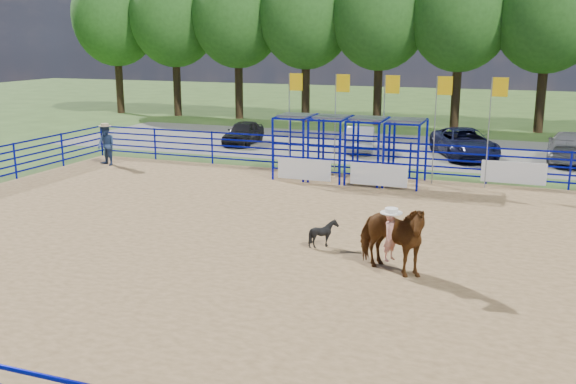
% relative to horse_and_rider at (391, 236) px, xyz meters
% --- Properties ---
extents(ground, '(120.00, 120.00, 0.00)m').
position_rel_horse_and_rider_xyz_m(ground, '(-1.45, 1.04, -0.96)').
color(ground, '#446327').
rests_on(ground, ground).
extents(arena_dirt, '(30.00, 20.00, 0.02)m').
position_rel_horse_and_rider_xyz_m(arena_dirt, '(-1.45, 1.04, -0.95)').
color(arena_dirt, '#A17E50').
rests_on(arena_dirt, ground).
extents(gravel_strip, '(40.00, 10.00, 0.01)m').
position_rel_horse_and_rider_xyz_m(gravel_strip, '(-1.45, 18.04, -0.96)').
color(gravel_strip, slate).
rests_on(gravel_strip, ground).
extents(horse_and_rider, '(2.35, 1.78, 2.24)m').
position_rel_horse_and_rider_xyz_m(horse_and_rider, '(0.00, 0.00, 0.00)').
color(horse_and_rider, '#5C3112').
rests_on(horse_and_rider, arena_dirt).
extents(calf, '(0.72, 0.64, 0.77)m').
position_rel_horse_and_rider_xyz_m(calf, '(-2.10, 1.33, -0.56)').
color(calf, black).
rests_on(calf, arena_dirt).
extents(spectator_cowboy, '(1.06, 0.93, 1.87)m').
position_rel_horse_and_rider_xyz_m(spectator_cowboy, '(-14.73, 9.04, -0.01)').
color(spectator_cowboy, navy).
rests_on(spectator_cowboy, arena_dirt).
extents(car_a, '(1.75, 3.74, 1.24)m').
position_rel_horse_and_rider_xyz_m(car_a, '(-11.47, 16.73, -0.33)').
color(car_a, black).
rests_on(car_a, gravel_strip).
extents(car_b, '(2.09, 4.05, 1.27)m').
position_rel_horse_and_rider_xyz_m(car_b, '(-4.99, 16.86, -0.31)').
color(car_b, '#919398').
rests_on(car_b, gravel_strip).
extents(car_c, '(4.02, 5.45, 1.38)m').
position_rel_horse_and_rider_xyz_m(car_c, '(0.14, 16.79, -0.26)').
color(car_c, black).
rests_on(car_c, gravel_strip).
extents(car_d, '(2.21, 4.97, 1.42)m').
position_rel_horse_and_rider_xyz_m(car_d, '(4.86, 17.27, -0.24)').
color(car_d, slate).
rests_on(car_d, gravel_strip).
extents(perimeter_fence, '(30.10, 20.10, 1.50)m').
position_rel_horse_and_rider_xyz_m(perimeter_fence, '(-1.45, 1.04, -0.21)').
color(perimeter_fence, '#070DA1').
rests_on(perimeter_fence, ground).
extents(chute_assembly, '(19.32, 2.41, 4.20)m').
position_rel_horse_and_rider_xyz_m(chute_assembly, '(-3.35, 9.88, 0.30)').
color(chute_assembly, '#070DA1').
rests_on(chute_assembly, ground).
extents(treeline, '(56.40, 6.40, 11.24)m').
position_rel_horse_and_rider_xyz_m(treeline, '(-1.45, 27.04, 6.57)').
color(treeline, '#3F2B19').
rests_on(treeline, ground).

